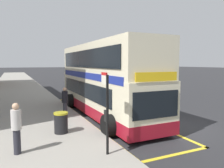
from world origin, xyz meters
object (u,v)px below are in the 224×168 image
at_px(litter_bin, 61,123).
at_px(double_decker_bus, 103,82).
at_px(bus_stop_sign, 107,107).
at_px(parked_car_teal_distant, 107,83).
at_px(pedestrian_waiting_near_sign, 16,126).
at_px(pedestrian_further_back, 65,101).

bearing_deg(litter_bin, double_decker_bus, 41.80).
xyz_separation_m(bus_stop_sign, parked_car_teal_distant, (7.77, 17.77, -0.97)).
bearing_deg(double_decker_bus, parked_car_teal_distant, 65.41).
bearing_deg(pedestrian_waiting_near_sign, double_decker_bus, 41.74).
distance_m(double_decker_bus, pedestrian_waiting_near_sign, 6.88).
distance_m(double_decker_bus, litter_bin, 4.61).
relative_size(double_decker_bus, parked_car_teal_distant, 2.61).
bearing_deg(litter_bin, pedestrian_further_back, 73.85).
xyz_separation_m(parked_car_teal_distant, litter_bin, (-8.75, -14.91, -0.19)).
distance_m(bus_stop_sign, pedestrian_further_back, 5.66).
bearing_deg(bus_stop_sign, pedestrian_waiting_near_sign, 156.11).
bearing_deg(double_decker_bus, pedestrian_waiting_near_sign, -138.26).
relative_size(parked_car_teal_distant, pedestrian_further_back, 2.41).
distance_m(pedestrian_waiting_near_sign, pedestrian_further_back, 5.10).
relative_size(pedestrian_further_back, litter_bin, 1.87).
xyz_separation_m(double_decker_bus, pedestrian_further_back, (-2.46, -0.16, -0.98)).
xyz_separation_m(bus_stop_sign, litter_bin, (-0.98, 2.87, -1.16)).
distance_m(parked_car_teal_distant, litter_bin, 17.29).
bearing_deg(double_decker_bus, bus_stop_sign, -111.56).
relative_size(bus_stop_sign, pedestrian_waiting_near_sign, 1.57).
height_order(double_decker_bus, pedestrian_further_back, double_decker_bus).
height_order(double_decker_bus, bus_stop_sign, double_decker_bus).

